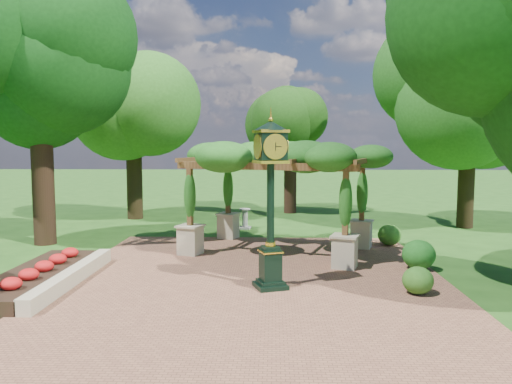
{
  "coord_description": "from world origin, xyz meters",
  "views": [
    {
      "loc": [
        0.51,
        -11.69,
        3.54
      ],
      "look_at": [
        0.0,
        2.5,
        2.2
      ],
      "focal_mm": 35.0,
      "sensor_mm": 36.0,
      "label": 1
    }
  ],
  "objects": [
    {
      "name": "tree_north",
      "position": [
        1.37,
        14.24,
        4.88
      ],
      "size": [
        3.36,
        3.36,
        7.16
      ],
      "color": "#331E14",
      "rests_on": "ground"
    },
    {
      "name": "shrub_mid",
      "position": [
        4.61,
        2.32,
        0.46
      ],
      "size": [
        0.98,
        0.98,
        0.83
      ],
      "primitive_type": "ellipsoid",
      "rotation": [
        0.0,
        0.0,
        -0.06
      ],
      "color": "#1B5A19",
      "rests_on": "brick_plaza"
    },
    {
      "name": "sundial",
      "position": [
        -0.71,
        9.18,
        0.38
      ],
      "size": [
        0.54,
        0.54,
        0.86
      ],
      "rotation": [
        0.0,
        0.0,
        -0.14
      ],
      "color": "gray",
      "rests_on": "ground"
    },
    {
      "name": "border_wall",
      "position": [
        -4.6,
        0.5,
        0.2
      ],
      "size": [
        0.35,
        5.0,
        0.4
      ],
      "primitive_type": "cube",
      "color": "#C6B793",
      "rests_on": "ground"
    },
    {
      "name": "ground",
      "position": [
        0.0,
        0.0,
        0.0
      ],
      "size": [
        120.0,
        120.0,
        0.0
      ],
      "primitive_type": "plane",
      "color": "#1E4714",
      "rests_on": "ground"
    },
    {
      "name": "pedestal_clock",
      "position": [
        0.43,
        0.3,
        2.49
      ],
      "size": [
        1.05,
        1.05,
        4.16
      ],
      "rotation": [
        0.0,
        0.0,
        0.34
      ],
      "color": "black",
      "rests_on": "brick_plaza"
    },
    {
      "name": "flower_bed",
      "position": [
        -5.5,
        0.5,
        0.18
      ],
      "size": [
        1.5,
        5.0,
        0.36
      ],
      "primitive_type": "cube",
      "color": "red",
      "rests_on": "ground"
    },
    {
      "name": "shrub_front",
      "position": [
        3.91,
        -0.08,
        0.37
      ],
      "size": [
        0.91,
        0.91,
        0.65
      ],
      "primitive_type": "ellipsoid",
      "rotation": [
        0.0,
        0.0,
        0.32
      ],
      "color": "#2D611B",
      "rests_on": "brick_plaza"
    },
    {
      "name": "tree_east_far",
      "position": [
        8.73,
        9.86,
        6.13
      ],
      "size": [
        4.74,
        4.74,
        8.91
      ],
      "color": "black",
      "rests_on": "ground"
    },
    {
      "name": "tree_west_near",
      "position": [
        -7.68,
        5.66,
        6.57
      ],
      "size": [
        4.53,
        4.53,
        9.59
      ],
      "color": "#311E13",
      "rests_on": "ground"
    },
    {
      "name": "shrub_back",
      "position": [
        4.57,
        5.7,
        0.4
      ],
      "size": [
        0.86,
        0.86,
        0.73
      ],
      "primitive_type": "ellipsoid",
      "rotation": [
        0.0,
        0.0,
        0.07
      ],
      "color": "#326A1E",
      "rests_on": "brick_plaza"
    },
    {
      "name": "tree_west_far",
      "position": [
        -6.18,
        11.96,
        5.55
      ],
      "size": [
        4.39,
        4.39,
        8.1
      ],
      "color": "black",
      "rests_on": "ground"
    },
    {
      "name": "brick_plaza",
      "position": [
        0.0,
        1.0,
        0.02
      ],
      "size": [
        10.0,
        12.0,
        0.04
      ],
      "primitive_type": "cube",
      "color": "brown",
      "rests_on": "ground"
    },
    {
      "name": "pergola",
      "position": [
        0.67,
        4.62,
        2.98
      ],
      "size": [
        6.61,
        5.25,
        3.63
      ],
      "rotation": [
        0.0,
        0.0,
        -0.33
      ],
      "color": "#C0B58F",
      "rests_on": "brick_plaza"
    }
  ]
}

